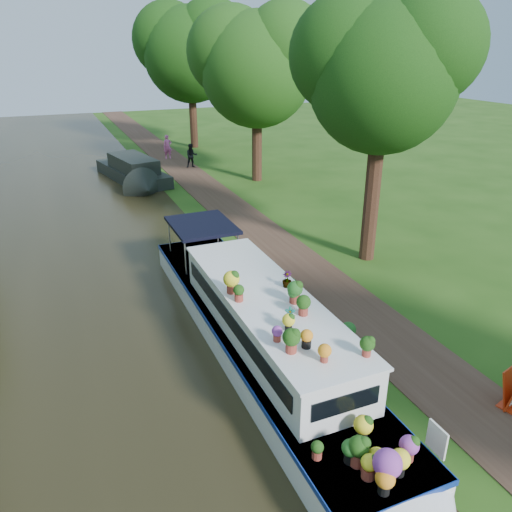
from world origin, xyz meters
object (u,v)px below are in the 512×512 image
at_px(second_boat, 134,171).
at_px(pedestrian_dark, 192,156).
at_px(plant_boat, 267,333).
at_px(pedestrian_pink, 168,147).

relative_size(second_boat, pedestrian_dark, 5.16).
distance_m(plant_boat, pedestrian_pink, 24.46).
xyz_separation_m(second_boat, pedestrian_pink, (3.23, 5.20, 0.24)).
bearing_deg(pedestrian_dark, second_boat, -146.73).
bearing_deg(second_boat, pedestrian_pink, 46.69).
distance_m(pedestrian_pink, pedestrian_dark, 3.33).
height_order(second_boat, pedestrian_dark, pedestrian_dark).
xyz_separation_m(second_boat, pedestrian_dark, (3.97, 1.95, 0.20)).
xyz_separation_m(plant_boat, pedestrian_dark, (4.15, 20.98, -0.08)).
bearing_deg(second_boat, plant_boat, -101.96).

